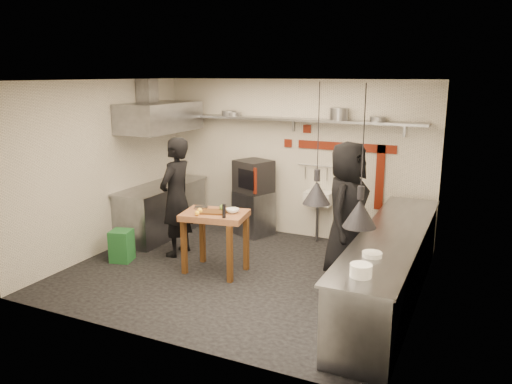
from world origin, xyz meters
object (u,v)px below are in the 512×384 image
at_px(chef_left, 176,197).
at_px(chef_right, 347,210).
at_px(combi_oven, 254,176).
at_px(prep_table, 215,242).
at_px(green_bin, 122,246).
at_px(oven_stand, 254,213).

distance_m(chef_left, chef_right, 2.72).
height_order(combi_oven, prep_table, combi_oven).
relative_size(combi_oven, green_bin, 1.16).
bearing_deg(green_bin, oven_stand, 58.44).
height_order(chef_left, chef_right, chef_right).
relative_size(oven_stand, green_bin, 1.60).
relative_size(oven_stand, prep_table, 0.87).
distance_m(oven_stand, green_bin, 2.49).
relative_size(prep_table, chef_left, 0.48).
xyz_separation_m(oven_stand, chef_left, (-0.68, -1.47, 0.56)).
distance_m(oven_stand, chef_left, 1.72).
height_order(green_bin, prep_table, prep_table).
xyz_separation_m(oven_stand, chef_right, (2.02, -1.13, 0.58)).
xyz_separation_m(green_bin, chef_right, (3.32, 0.98, 0.73)).
bearing_deg(combi_oven, chef_right, -6.69).
height_order(combi_oven, chef_left, chef_left).
bearing_deg(combi_oven, oven_stand, 127.18).
xyz_separation_m(combi_oven, chef_left, (-0.68, -1.46, -0.13)).
bearing_deg(chef_left, green_bin, -43.70).
distance_m(combi_oven, chef_right, 2.31).
bearing_deg(chef_left, chef_right, 97.41).
relative_size(green_bin, chef_left, 0.26).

